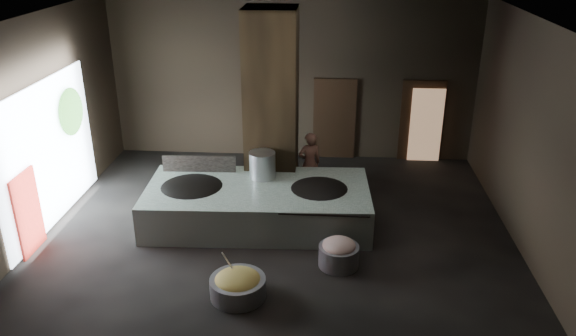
# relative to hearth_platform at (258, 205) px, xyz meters

# --- Properties ---
(floor) EXTENTS (10.00, 9.00, 0.10)m
(floor) POSITION_rel_hearth_platform_xyz_m (0.47, -0.44, -0.47)
(floor) COLOR black
(floor) RESTS_ON ground
(ceiling) EXTENTS (10.00, 9.00, 0.10)m
(ceiling) POSITION_rel_hearth_platform_xyz_m (0.47, -0.44, 4.13)
(ceiling) COLOR black
(ceiling) RESTS_ON back_wall
(back_wall) EXTENTS (10.00, 0.10, 4.50)m
(back_wall) POSITION_rel_hearth_platform_xyz_m (0.47, 4.11, 1.83)
(back_wall) COLOR black
(back_wall) RESTS_ON ground
(front_wall) EXTENTS (10.00, 0.10, 4.50)m
(front_wall) POSITION_rel_hearth_platform_xyz_m (0.47, -4.99, 1.83)
(front_wall) COLOR black
(front_wall) RESTS_ON ground
(left_wall) EXTENTS (0.10, 9.00, 4.50)m
(left_wall) POSITION_rel_hearth_platform_xyz_m (-4.58, -0.44, 1.83)
(left_wall) COLOR black
(left_wall) RESTS_ON ground
(right_wall) EXTENTS (0.10, 9.00, 4.50)m
(right_wall) POSITION_rel_hearth_platform_xyz_m (5.52, -0.44, 1.83)
(right_wall) COLOR black
(right_wall) RESTS_ON ground
(pillar) EXTENTS (1.20, 1.20, 4.50)m
(pillar) POSITION_rel_hearth_platform_xyz_m (0.17, 1.46, 1.83)
(pillar) COLOR black
(pillar) RESTS_ON ground
(hearth_platform) EXTENTS (4.96, 2.52, 0.85)m
(hearth_platform) POSITION_rel_hearth_platform_xyz_m (0.00, 0.00, 0.00)
(hearth_platform) COLOR silver
(hearth_platform) RESTS_ON ground
(platform_cap) EXTENTS (4.77, 2.29, 0.03)m
(platform_cap) POSITION_rel_hearth_platform_xyz_m (-0.00, 0.00, 0.39)
(platform_cap) COLOR black
(platform_cap) RESTS_ON hearth_platform
(wok_left) EXTENTS (1.54, 1.54, 0.42)m
(wok_left) POSITION_rel_hearth_platform_xyz_m (-1.45, -0.05, 0.33)
(wok_left) COLOR black
(wok_left) RESTS_ON hearth_platform
(wok_left_rim) EXTENTS (1.57, 1.57, 0.05)m
(wok_left_rim) POSITION_rel_hearth_platform_xyz_m (-1.45, -0.05, 0.40)
(wok_left_rim) COLOR black
(wok_left_rim) RESTS_ON hearth_platform
(wok_right) EXTENTS (1.43, 1.43, 0.40)m
(wok_right) POSITION_rel_hearth_platform_xyz_m (1.35, 0.05, 0.33)
(wok_right) COLOR black
(wok_right) RESTS_ON hearth_platform
(wok_right_rim) EXTENTS (1.46, 1.46, 0.05)m
(wok_right_rim) POSITION_rel_hearth_platform_xyz_m (1.35, 0.05, 0.40)
(wok_right_rim) COLOR black
(wok_right_rim) RESTS_ON hearth_platform
(stock_pot) EXTENTS (0.59, 0.59, 0.64)m
(stock_pot) POSITION_rel_hearth_platform_xyz_m (0.05, 0.55, 0.71)
(stock_pot) COLOR #B5B7BD
(stock_pot) RESTS_ON hearth_platform
(splash_guard) EXTENTS (1.70, 0.13, 0.42)m
(splash_guard) POSITION_rel_hearth_platform_xyz_m (-1.45, 0.75, 0.61)
(splash_guard) COLOR black
(splash_guard) RESTS_ON hearth_platform
(cook) EXTENTS (0.66, 0.55, 1.57)m
(cook) POSITION_rel_hearth_platform_xyz_m (1.08, 1.60, 0.36)
(cook) COLOR #955D4B
(cook) RESTS_ON ground
(veg_basin) EXTENTS (1.13, 1.13, 0.37)m
(veg_basin) POSITION_rel_hearth_platform_xyz_m (-0.01, -2.79, -0.24)
(veg_basin) COLOR gray
(veg_basin) RESTS_ON ground
(veg_fill) EXTENTS (0.82, 0.82, 0.25)m
(veg_fill) POSITION_rel_hearth_platform_xyz_m (-0.01, -2.79, -0.07)
(veg_fill) COLOR #9AB256
(veg_fill) RESTS_ON veg_basin
(ladle) EXTENTS (0.24, 0.35, 0.71)m
(ladle) POSITION_rel_hearth_platform_xyz_m (-0.16, -2.64, 0.13)
(ladle) COLOR #B5B7BD
(ladle) RESTS_ON veg_basin
(meat_basin) EXTENTS (0.86, 0.86, 0.43)m
(meat_basin) POSITION_rel_hearth_platform_xyz_m (1.78, -1.65, -0.21)
(meat_basin) COLOR gray
(meat_basin) RESTS_ON ground
(meat_fill) EXTENTS (0.65, 0.65, 0.25)m
(meat_fill) POSITION_rel_hearth_platform_xyz_m (1.78, -1.65, 0.03)
(meat_fill) COLOR tan
(meat_fill) RESTS_ON meat_basin
(doorway_near) EXTENTS (1.18, 0.08, 2.38)m
(doorway_near) POSITION_rel_hearth_platform_xyz_m (1.67, 4.01, 0.68)
(doorway_near) COLOR black
(doorway_near) RESTS_ON ground
(doorway_near_glow) EXTENTS (0.85, 0.04, 2.02)m
(doorway_near_glow) POSITION_rel_hearth_platform_xyz_m (1.92, 4.20, 0.63)
(doorway_near_glow) COLOR #8C6647
(doorway_near_glow) RESTS_ON ground
(doorway_far) EXTENTS (1.18, 0.08, 2.38)m
(doorway_far) POSITION_rel_hearth_platform_xyz_m (4.07, 4.01, 0.68)
(doorway_far) COLOR black
(doorway_far) RESTS_ON ground
(doorway_far_glow) EXTENTS (0.88, 0.04, 2.08)m
(doorway_far_glow) POSITION_rel_hearth_platform_xyz_m (4.20, 3.91, 0.63)
(doorway_far_glow) COLOR #8C6647
(doorway_far_glow) RESTS_ON ground
(left_opening) EXTENTS (0.04, 4.20, 3.10)m
(left_opening) POSITION_rel_hearth_platform_xyz_m (-4.48, -0.24, 1.18)
(left_opening) COLOR white
(left_opening) RESTS_ON ground
(pavilion_sliver) EXTENTS (0.05, 0.90, 1.70)m
(pavilion_sliver) POSITION_rel_hearth_platform_xyz_m (-4.41, -1.54, 0.43)
(pavilion_sliver) COLOR maroon
(pavilion_sliver) RESTS_ON ground
(tree_silhouette) EXTENTS (0.28, 1.10, 1.10)m
(tree_silhouette) POSITION_rel_hearth_platform_xyz_m (-4.38, 0.86, 1.78)
(tree_silhouette) COLOR #194714
(tree_silhouette) RESTS_ON left_opening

